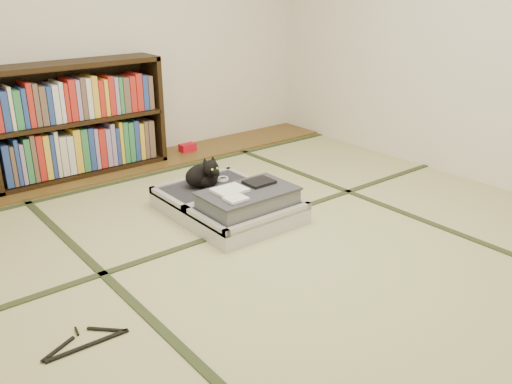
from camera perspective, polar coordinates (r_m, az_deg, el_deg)
floor at (r=3.32m, az=3.11°, el=-5.95°), size 4.50×4.50×0.00m
wood_strip at (r=4.87m, az=-12.68°, el=2.82°), size 4.00×0.50×0.02m
red_item at (r=5.14m, az=-7.23°, el=4.68°), size 0.15×0.09×0.07m
tatami_borders at (r=3.66m, az=-2.02°, el=-3.11°), size 4.00×4.50×0.01m
bookcase at (r=4.65m, az=-18.26°, el=7.05°), size 1.42×0.32×0.92m
suitcase at (r=3.71m, az=-2.63°, el=-1.23°), size 0.70×0.94×0.28m
cat at (r=3.88m, az=-5.44°, el=1.82°), size 0.31×0.31×0.25m
cable_coil at (r=4.03m, az=-3.56°, el=1.38°), size 0.10×0.10×0.02m
hanger at (r=2.64m, az=-17.51°, el=-14.82°), size 0.40×0.18×0.01m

